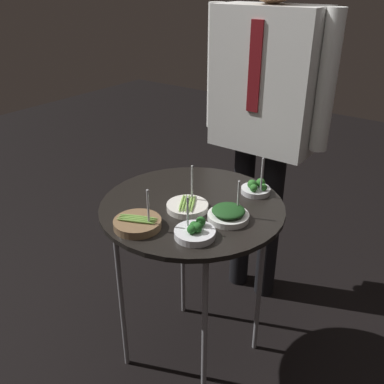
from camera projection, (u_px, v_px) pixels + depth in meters
ground_plane at (192, 354)px, 1.90m from camera, size 8.00×8.00×0.00m
serving_cart at (192, 218)px, 1.58m from camera, size 0.67×0.67×0.76m
bowl_broccoli_front_center at (256, 188)px, 1.63m from camera, size 0.11×0.11×0.16m
bowl_asparagus_back_right at (138, 223)px, 1.41m from camera, size 0.16×0.16×0.15m
bowl_asparagus_near_rim at (187, 206)px, 1.52m from camera, size 0.15×0.15×0.15m
bowl_spinach_far_rim at (228, 214)px, 1.45m from camera, size 0.14×0.14×0.14m
bowl_broccoli_back_left at (195, 232)px, 1.36m from camera, size 0.13×0.13×0.13m
waiter_figure at (265, 98)px, 1.86m from camera, size 0.60×0.23×1.62m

